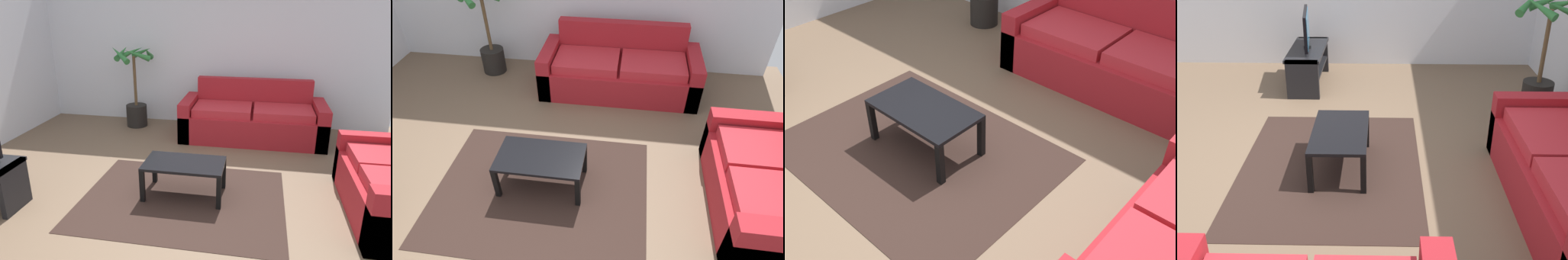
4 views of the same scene
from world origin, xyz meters
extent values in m
plane|color=brown|center=(0.00, 0.00, 0.00)|extent=(6.60, 6.60, 0.00)
cube|color=maroon|center=(0.76, 2.25, 0.21)|extent=(2.20, 0.90, 0.42)
cube|color=maroon|center=(0.76, 2.62, 0.66)|extent=(1.84, 0.16, 0.48)
cube|color=maroon|center=(-0.25, 2.25, 0.31)|extent=(0.18, 0.90, 0.62)
cube|color=#B8272F|center=(0.30, 2.20, 0.48)|extent=(0.88, 0.66, 0.12)
cube|color=#B8272F|center=(1.21, 2.20, 0.48)|extent=(0.88, 0.66, 0.12)
cube|color=black|center=(0.08, 0.34, 0.38)|extent=(0.88, 0.51, 0.03)
cube|color=black|center=(-0.33, 0.11, 0.18)|extent=(0.05, 0.05, 0.37)
cube|color=black|center=(0.50, 0.11, 0.18)|extent=(0.05, 0.05, 0.37)
cube|color=black|center=(-0.33, 0.57, 0.18)|extent=(0.05, 0.05, 0.37)
cube|color=black|center=(0.50, 0.57, 0.18)|extent=(0.05, 0.05, 0.37)
cube|color=black|center=(0.08, 0.24, 0.00)|extent=(2.20, 1.70, 0.01)
cylinder|color=black|center=(-1.25, 2.55, 0.19)|extent=(0.35, 0.35, 0.38)
camera|label=1|loc=(0.86, -3.15, 2.04)|focal=32.88mm
camera|label=2|loc=(0.89, -1.96, 2.76)|focal=30.78mm
camera|label=3|loc=(2.45, -1.59, 2.44)|focal=41.96mm
camera|label=4|loc=(3.77, 0.72, 2.29)|focal=41.81mm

